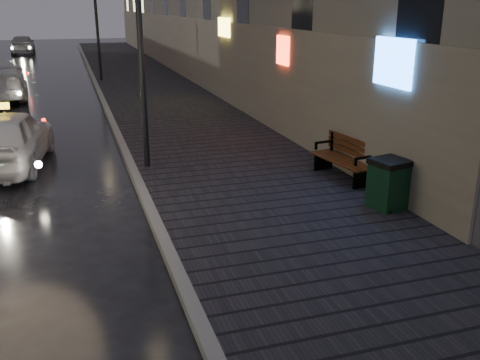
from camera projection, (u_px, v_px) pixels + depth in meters
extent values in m
plane|color=black|center=(73.00, 317.00, 6.90)|extent=(120.00, 120.00, 0.00)
cube|color=black|center=(145.00, 82.00, 27.00)|extent=(4.60, 58.00, 0.15)
cube|color=slate|center=(96.00, 84.00, 26.31)|extent=(0.20, 58.00, 0.15)
cylinder|color=black|center=(141.00, 60.00, 12.03)|extent=(0.14, 0.14, 5.00)
cylinder|color=black|center=(97.00, 29.00, 26.50)|extent=(0.14, 0.14, 5.00)
cube|color=black|center=(363.00, 179.00, 11.24)|extent=(0.49, 0.13, 0.39)
cube|color=black|center=(372.00, 162.00, 11.22)|extent=(0.07, 0.07, 0.68)
cube|color=black|center=(363.00, 158.00, 11.07)|extent=(0.41, 0.11, 0.05)
cube|color=black|center=(323.00, 161.00, 12.49)|extent=(0.49, 0.13, 0.39)
cube|color=black|center=(332.00, 146.00, 12.47)|extent=(0.07, 0.07, 0.68)
cube|color=black|center=(323.00, 142.00, 12.32)|extent=(0.41, 0.11, 0.05)
cube|color=#3F1E0D|center=(343.00, 160.00, 11.80)|extent=(0.85, 1.83, 0.04)
cube|color=#3F1E0D|center=(352.00, 146.00, 11.80)|extent=(0.28, 1.75, 0.39)
cube|color=black|center=(388.00, 186.00, 10.07)|extent=(0.69, 0.69, 0.85)
cube|color=black|center=(390.00, 162.00, 9.92)|extent=(0.74, 0.74, 0.11)
imported|color=silver|center=(6.00, 139.00, 13.01)|extent=(2.30, 4.48, 1.46)
imported|color=#95959D|center=(23.00, 44.00, 43.00)|extent=(1.84, 4.43, 1.50)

